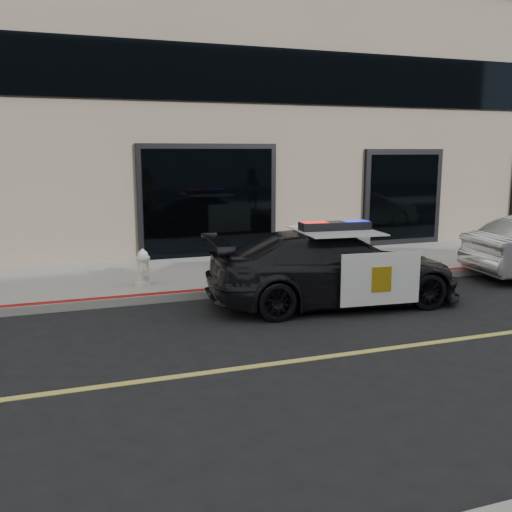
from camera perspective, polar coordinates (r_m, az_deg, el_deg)
name	(u,v)px	position (r m, az deg, el deg)	size (l,w,h in m)	color
ground	(407,346)	(8.38, 14.88, -8.73)	(120.00, 120.00, 0.00)	black
sidewalk_n	(272,269)	(12.86, 1.62, -1.32)	(60.00, 3.50, 0.15)	gray
building_n	(208,36)	(17.89, -4.81, 21.07)	(60.00, 7.00, 12.00)	#756856
police_car	(334,267)	(10.22, 7.82, -1.13)	(2.62, 4.85, 1.49)	black
fire_hydrant	(143,268)	(11.14, -11.21, -1.23)	(0.32, 0.44, 0.71)	silver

